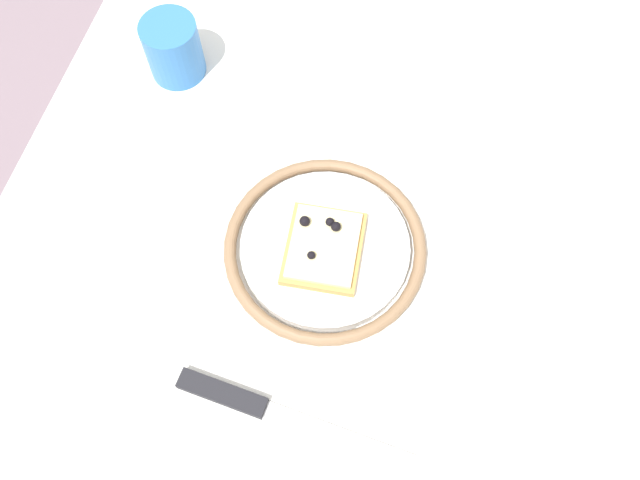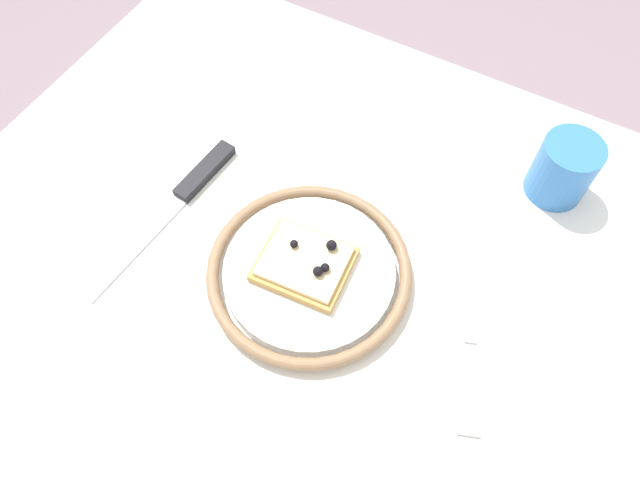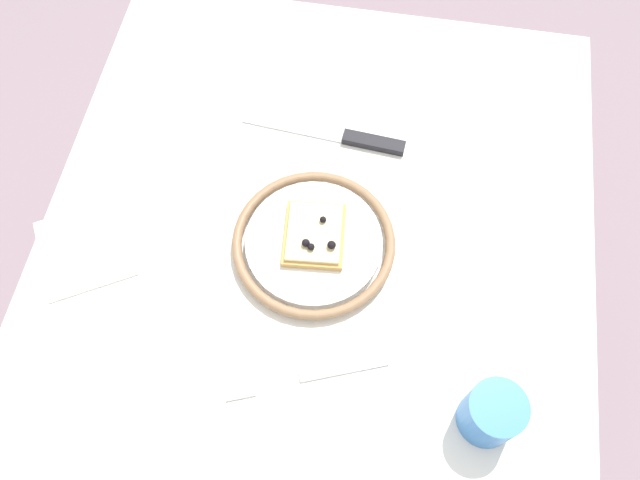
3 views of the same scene
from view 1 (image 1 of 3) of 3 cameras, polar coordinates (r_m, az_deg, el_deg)
name	(u,v)px [view 1 (image 1 of 3)]	position (r m, az deg, el deg)	size (l,w,h in m)	color
ground_plane	(329,365)	(1.42, 0.79, -10.66)	(6.00, 6.00, 0.00)	gray
dining_table	(335,249)	(0.84, 1.32, -0.79)	(0.97, 0.74, 0.72)	white
plate	(327,249)	(0.71, 0.58, -0.74)	(0.22, 0.22, 0.02)	white
pizza_slice_near	(320,246)	(0.69, -0.02, -0.52)	(0.10, 0.09, 0.03)	tan
knife	(253,405)	(0.67, -5.72, -13.88)	(0.04, 0.24, 0.01)	silver
fork	(347,117)	(0.80, 2.34, 10.51)	(0.09, 0.19, 0.00)	silver
cup	(173,49)	(0.83, -12.46, 15.70)	(0.07, 0.07, 0.08)	#3372BF
napkin	(610,270)	(0.77, 23.62, -2.37)	(0.12, 0.12, 0.00)	white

